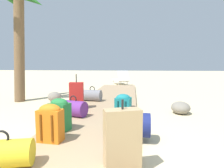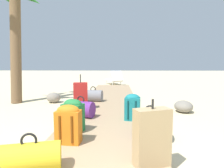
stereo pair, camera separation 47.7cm
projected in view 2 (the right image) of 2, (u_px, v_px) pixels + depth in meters
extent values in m
plane|color=beige|center=(108.00, 111.00, 4.81)|extent=(60.00, 60.00, 0.00)
cube|color=tan|center=(110.00, 103.00, 5.70)|extent=(1.62, 8.93, 0.08)
cube|color=#197A7F|center=(132.00, 109.00, 3.79)|extent=(0.33, 0.30, 0.45)
ellipsoid|color=#197A7F|center=(133.00, 98.00, 3.77)|extent=(0.32, 0.28, 0.15)
cylinder|color=#0C3D3F|center=(128.00, 110.00, 3.68)|extent=(0.04, 0.04, 0.36)
cylinder|color=#0C3D3F|center=(136.00, 110.00, 3.65)|extent=(0.04, 0.04, 0.36)
cylinder|color=#6B2D84|center=(81.00, 109.00, 4.00)|extent=(0.61, 0.48, 0.33)
torus|color=black|center=(81.00, 100.00, 3.98)|extent=(0.16, 0.07, 0.16)
cube|color=tan|center=(152.00, 137.00, 2.07)|extent=(0.43, 0.29, 0.63)
cylinder|color=black|center=(153.00, 104.00, 2.03)|extent=(0.02, 0.02, 0.10)
cube|color=orange|center=(69.00, 127.00, 2.67)|extent=(0.35, 0.24, 0.46)
ellipsoid|color=orange|center=(68.00, 111.00, 2.64)|extent=(0.34, 0.22, 0.17)
cylinder|color=#70380C|center=(60.00, 129.00, 2.58)|extent=(0.04, 0.04, 0.37)
cylinder|color=#70380C|center=(72.00, 130.00, 2.56)|extent=(0.04, 0.04, 0.37)
cylinder|color=navy|center=(150.00, 124.00, 2.95)|extent=(0.51, 0.38, 0.36)
torus|color=black|center=(150.00, 110.00, 2.93)|extent=(0.16, 0.03, 0.16)
cylinder|color=gold|center=(30.00, 157.00, 1.96)|extent=(0.67, 0.44, 0.30)
torus|color=black|center=(29.00, 141.00, 1.94)|extent=(0.16, 0.06, 0.16)
cube|color=#237538|center=(73.00, 118.00, 3.13)|extent=(0.38, 0.31, 0.46)
ellipsoid|color=#237538|center=(73.00, 104.00, 3.11)|extent=(0.36, 0.29, 0.16)
cylinder|color=#113A1C|center=(65.00, 119.00, 3.06)|extent=(0.05, 0.05, 0.37)
cylinder|color=#113A1C|center=(74.00, 120.00, 3.00)|extent=(0.05, 0.05, 0.37)
cylinder|color=slate|center=(93.00, 96.00, 5.71)|extent=(0.58, 0.40, 0.33)
torus|color=black|center=(93.00, 89.00, 5.69)|extent=(0.17, 0.05, 0.16)
cube|color=red|center=(81.00, 96.00, 4.66)|extent=(0.36, 0.27, 0.65)
cylinder|color=black|center=(80.00, 78.00, 4.61)|extent=(0.02, 0.02, 0.20)
cylinder|color=brown|center=(16.00, 45.00, 5.80)|extent=(0.31, 0.54, 3.49)
cube|color=white|center=(113.00, 80.00, 11.07)|extent=(1.07, 1.52, 0.08)
cube|color=white|center=(117.00, 76.00, 10.49)|extent=(0.71, 0.61, 0.55)
cylinder|color=silver|center=(106.00, 82.00, 11.53)|extent=(0.04, 0.04, 0.22)
cylinder|color=silver|center=(114.00, 82.00, 11.69)|extent=(0.04, 0.04, 0.22)
cylinder|color=silver|center=(113.00, 84.00, 10.48)|extent=(0.04, 0.04, 0.22)
cylinder|color=silver|center=(121.00, 83.00, 10.64)|extent=(0.04, 0.04, 0.22)
ellipsoid|color=gray|center=(183.00, 106.00, 4.71)|extent=(0.46, 0.51, 0.29)
ellipsoid|color=gray|center=(54.00, 98.00, 5.88)|extent=(0.47, 0.42, 0.31)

